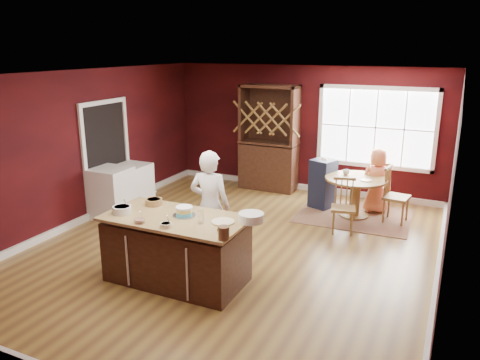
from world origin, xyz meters
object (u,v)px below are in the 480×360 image
object	(u,v)px
high_chair	(323,183)
toddler	(322,166)
layer_cake	(184,211)
dryer	(134,186)
baker	(210,206)
washer	(112,193)
chair_south	(343,206)
hutch	(269,138)
dining_table	(355,189)
seated_woman	(377,181)
chair_north	(379,184)
kitchen_island	(177,250)
chair_east	(397,195)

from	to	relation	value
high_chair	toddler	world-z (taller)	high_chair
layer_cake	dryer	distance (m)	3.31
baker	layer_cake	distance (m)	0.70
washer	high_chair	bearing A→B (deg)	33.34
baker	dryer	distance (m)	2.90
chair_south	toddler	size ratio (longest dim) A/B	3.64
layer_cake	toddler	world-z (taller)	layer_cake
toddler	hutch	distance (m)	1.55
dryer	toddler	bearing A→B (deg)	26.85
hutch	chair_south	bearing A→B (deg)	-41.29
chair_south	hutch	bearing A→B (deg)	125.25
baker	hutch	bearing A→B (deg)	-87.73
dining_table	seated_woman	size ratio (longest dim) A/B	0.91
layer_cake	seated_woman	size ratio (longest dim) A/B	0.25
chair_north	hutch	bearing A→B (deg)	-23.07
chair_north	hutch	xyz separation A→B (m)	(-2.43, 0.25, 0.67)
layer_cake	hutch	distance (m)	4.46
layer_cake	high_chair	bearing A→B (deg)	76.66
kitchen_island	dryer	bearing A→B (deg)	137.44
dining_table	hutch	size ratio (longest dim) A/B	0.49
washer	hutch	bearing A→B (deg)	56.71
dining_table	chair_east	bearing A→B (deg)	1.48
toddler	hutch	world-z (taller)	hutch
chair_north	high_chair	distance (m)	1.11
high_chair	baker	bearing A→B (deg)	-87.04
chair_east	dryer	world-z (taller)	chair_east
seated_woman	dryer	xyz separation A→B (m)	(-4.36, -1.75, -0.19)
chair_east	washer	distance (m)	5.18
seated_woman	chair_north	bearing A→B (deg)	-113.98
baker	dining_table	bearing A→B (deg)	-125.84
high_chair	washer	xyz separation A→B (m)	(-3.36, -2.21, -0.03)
baker	toddler	world-z (taller)	baker
baker	seated_woman	bearing A→B (deg)	-126.73
chair_south	chair_north	size ratio (longest dim) A/B	0.99
chair_north	toddler	size ratio (longest dim) A/B	3.66
kitchen_island	layer_cake	world-z (taller)	layer_cake
layer_cake	seated_woman	world-z (taller)	seated_woman
layer_cake	seated_woman	distance (m)	4.31
chair_south	seated_woman	world-z (taller)	seated_woman
high_chair	dryer	size ratio (longest dim) A/B	1.15
layer_cake	high_chair	world-z (taller)	layer_cake
dryer	chair_north	bearing A→B (deg)	25.17
dining_table	layer_cake	bearing A→B (deg)	-114.46
layer_cake	high_chair	xyz separation A→B (m)	(0.88, 3.69, -0.48)
washer	chair_east	bearing A→B (deg)	22.48
hutch	high_chair	bearing A→B (deg)	-26.94
kitchen_island	hutch	xyz separation A→B (m)	(-0.47, 4.50, 0.71)
hutch	dining_table	bearing A→B (deg)	-24.73
chair_north	seated_woman	world-z (taller)	seated_woman
chair_south	toddler	distance (m)	1.46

